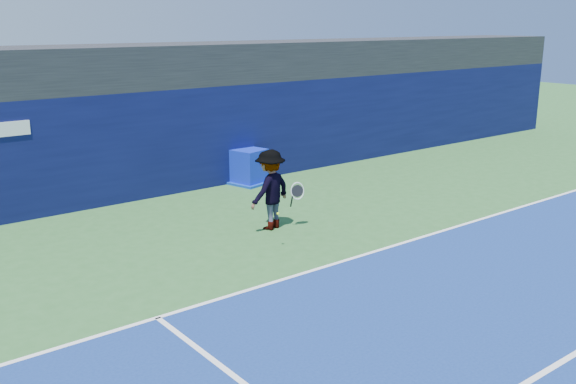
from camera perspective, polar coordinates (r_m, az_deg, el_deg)
name	(u,v)px	position (r m, az deg, el deg)	size (l,w,h in m)	color
ground	(486,300)	(12.24, 17.20, -9.16)	(80.00, 80.00, 0.00)	#2C5F2B
baseline	(368,254)	(13.99, 7.10, -5.46)	(24.00, 0.10, 0.01)	white
stadium_band	(171,64)	(20.05, -10.33, 11.12)	(36.00, 3.00, 1.20)	black
back_wall_assembly	(191,137)	(19.42, -8.65, 4.82)	(36.00, 1.03, 3.00)	#0A0E39
equipment_cart	(249,168)	(19.78, -3.51, 2.16)	(1.35, 1.35, 1.07)	#0C1EB2
tennis_player	(270,190)	(15.31, -1.58, 0.21)	(1.46, 1.00, 1.93)	silver
tennis_ball	(278,214)	(14.00, -0.89, -1.93)	(0.06, 0.06, 0.06)	#CCF11A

